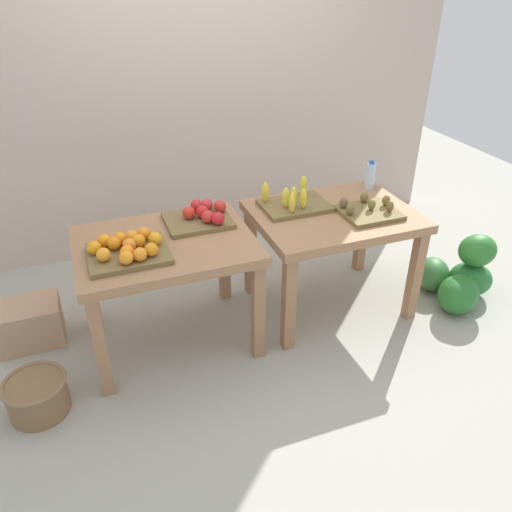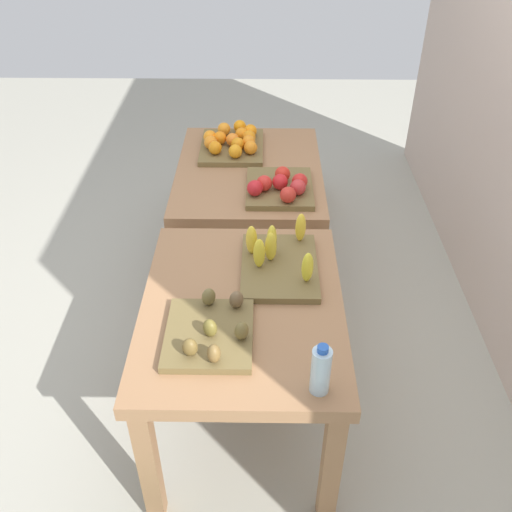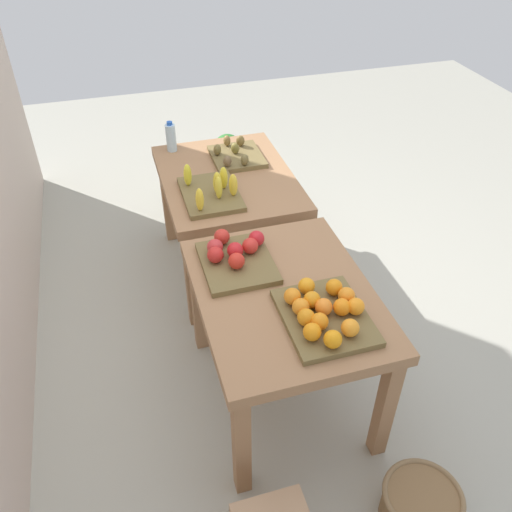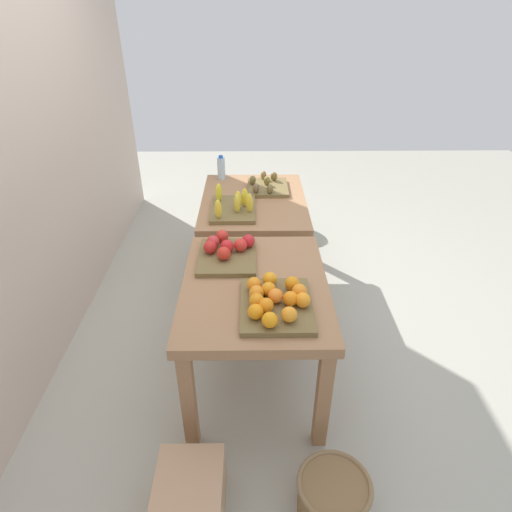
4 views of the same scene
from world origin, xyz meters
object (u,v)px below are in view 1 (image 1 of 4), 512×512
(water_bottle, at_px, (370,176))
(cardboard_produce_box, at_px, (29,323))
(kiwi_bin, at_px, (369,210))
(watermelon_pile, at_px, (459,277))
(display_table_right, at_px, (333,226))
(banana_crate, at_px, (294,203))
(orange_bin, at_px, (128,249))
(wicker_basket, at_px, (37,395))
(display_table_left, at_px, (166,257))
(apple_bin, at_px, (202,216))

(water_bottle, relative_size, cardboard_produce_box, 0.51)
(kiwi_bin, xyz_separation_m, water_bottle, (0.24, 0.38, 0.07))
(water_bottle, height_order, watermelon_pile, water_bottle)
(kiwi_bin, xyz_separation_m, cardboard_produce_box, (-2.18, 0.41, -0.62))
(display_table_right, xyz_separation_m, banana_crate, (-0.23, 0.15, 0.15))
(banana_crate, height_order, cardboard_produce_box, banana_crate)
(kiwi_bin, bearing_deg, display_table_right, 150.78)
(watermelon_pile, bearing_deg, orange_bin, 175.85)
(banana_crate, xyz_separation_m, wicker_basket, (-1.72, -0.50, -0.66))
(display_table_right, bearing_deg, banana_crate, 146.95)
(orange_bin, relative_size, wicker_basket, 1.28)
(display_table_left, distance_m, display_table_right, 1.12)
(orange_bin, relative_size, cardboard_produce_box, 1.10)
(apple_bin, xyz_separation_m, cardboard_produce_box, (-1.14, 0.13, -0.63))
(kiwi_bin, bearing_deg, watermelon_pile, -12.13)
(apple_bin, xyz_separation_m, wicker_basket, (-1.10, -0.52, -0.66))
(kiwi_bin, bearing_deg, water_bottle, 58.01)
(banana_crate, bearing_deg, wicker_basket, -163.92)
(display_table_left, bearing_deg, display_table_right, 0.00)
(display_table_left, distance_m, wicker_basket, 1.03)
(display_table_right, xyz_separation_m, wicker_basket, (-1.95, -0.35, -0.51))
(kiwi_bin, relative_size, water_bottle, 1.80)
(water_bottle, bearing_deg, orange_bin, -168.17)
(display_table_right, distance_m, apple_bin, 0.88)
(watermelon_pile, xyz_separation_m, cardboard_produce_box, (-2.91, 0.56, -0.03))
(orange_bin, distance_m, apple_bin, 0.56)
(display_table_left, height_order, wicker_basket, display_table_left)
(water_bottle, bearing_deg, wicker_basket, -165.37)
(display_table_left, bearing_deg, water_bottle, 9.90)
(cardboard_produce_box, bearing_deg, wicker_basket, -86.49)
(banana_crate, relative_size, wicker_basket, 1.28)
(apple_bin, height_order, wicker_basket, apple_bin)
(apple_bin, relative_size, cardboard_produce_box, 1.02)
(orange_bin, bearing_deg, cardboard_produce_box, 148.26)
(banana_crate, height_order, watermelon_pile, banana_crate)
(water_bottle, relative_size, wicker_basket, 0.59)
(display_table_left, bearing_deg, kiwi_bin, -4.68)
(display_table_left, distance_m, orange_bin, 0.29)
(apple_bin, relative_size, kiwi_bin, 1.12)
(display_table_right, relative_size, orange_bin, 2.36)
(watermelon_pile, bearing_deg, wicker_basket, -178.30)
(display_table_left, height_order, cardboard_produce_box, display_table_left)
(apple_bin, distance_m, water_bottle, 1.28)
(cardboard_produce_box, bearing_deg, watermelon_pile, -10.98)
(orange_bin, relative_size, watermelon_pile, 0.63)
(banana_crate, distance_m, kiwi_bin, 0.49)
(display_table_right, bearing_deg, watermelon_pile, -15.99)
(orange_bin, height_order, banana_crate, banana_crate)
(apple_bin, height_order, cardboard_produce_box, apple_bin)
(display_table_left, xyz_separation_m, cardboard_produce_box, (-0.87, 0.30, -0.48))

